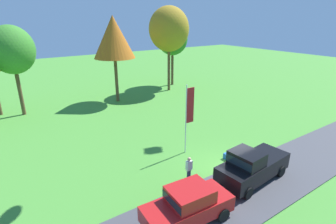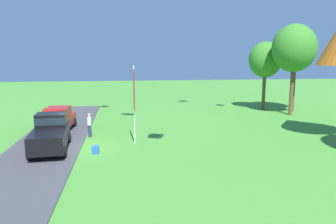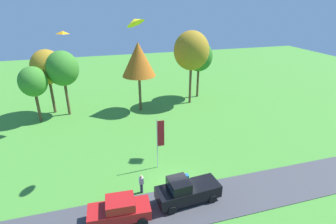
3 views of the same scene
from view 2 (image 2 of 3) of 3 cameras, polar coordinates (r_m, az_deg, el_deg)
The scene contains 10 objects.
ground_plane at distance 21.14m, azimuth -15.30°, elevation -6.23°, with size 120.00×120.00×0.00m, color #478E33.
pavement_strip at distance 21.50m, azimuth -20.78°, elevation -6.17°, with size 36.00×4.40×0.06m, color #424247.
car_sedan_near_entrance at distance 26.13m, azimuth -18.58°, elevation -1.07°, with size 4.50×2.17×1.84m.
car_pickup_far_end at distance 21.05m, azimuth -19.77°, elevation -3.42°, with size 5.13×2.36×2.14m.
person_beside_suv at distance 23.82m, azimuth -13.50°, elevation -2.22°, with size 0.36×0.24×1.71m.
tree_far_left at distance 36.61m, azimuth 16.58°, elevation 8.68°, with size 3.44×3.44×7.27m.
tree_left_of_center at distance 36.41m, azimuth 21.34°, elevation 10.25°, with size 4.18×4.18×8.82m.
tree_right_of_center at distance 34.04m, azimuth 21.11°, elevation 10.30°, with size 4.16×4.16×8.77m.
flag_banner at distance 21.01m, azimuth -5.91°, elevation 2.97°, with size 0.71×0.08×5.11m.
cooler_box at distance 19.97m, azimuth -12.52°, elevation -6.45°, with size 0.56×0.40×0.40m, color blue.
Camera 2 is at (20.20, 2.76, 5.61)m, focal length 35.00 mm.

